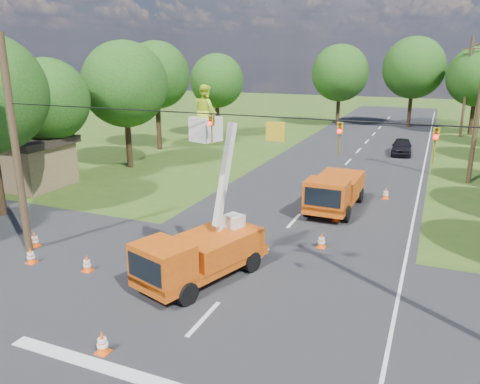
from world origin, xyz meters
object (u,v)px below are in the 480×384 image
at_px(distant_car, 402,147).
at_px(tree_left_f, 217,81).
at_px(second_truck, 335,191).
at_px(traffic_cone_7, 386,193).
at_px(pole_right_mid, 479,105).
at_px(tree_left_d, 125,84).
at_px(traffic_cone_2, 321,240).
at_px(pole_left, 15,148).
at_px(tree_far_b, 414,68).
at_px(traffic_cone_3, 337,215).
at_px(tree_far_c, 478,76).
at_px(traffic_cone_5, 31,255).
at_px(bucket_truck, 200,241).
at_px(tree_left_c, 48,100).
at_px(shed, 25,161).
at_px(tree_far_a, 340,73).
at_px(traffic_cone_0, 102,343).
at_px(traffic_cone_4, 87,263).
at_px(tree_left_e, 156,75).
at_px(ground_worker, 220,250).
at_px(traffic_cone_6, 35,240).
at_px(pole_right_far, 466,87).

xyz_separation_m(distant_car, tree_left_f, (-18.40, 2.16, 5.00)).
distance_m(second_truck, traffic_cone_7, 4.14).
height_order(pole_right_mid, tree_left_d, pole_right_mid).
relative_size(traffic_cone_2, pole_left, 0.08).
xyz_separation_m(traffic_cone_2, tree_far_b, (0.92, 39.79, 6.45)).
bearing_deg(traffic_cone_3, tree_far_c, 77.23).
xyz_separation_m(traffic_cone_5, tree_far_c, (17.87, 42.96, 5.70)).
height_order(bucket_truck, tree_left_c, tree_left_c).
bearing_deg(shed, traffic_cone_7, 15.06).
bearing_deg(tree_left_c, tree_far_a, 71.31).
distance_m(traffic_cone_0, traffic_cone_7, 19.40).
bearing_deg(traffic_cone_5, tree_far_c, 67.42).
height_order(second_truck, traffic_cone_4, second_truck).
bearing_deg(shed, traffic_cone_0, -38.07).
distance_m(tree_left_c, tree_left_f, 21.07).
height_order(shed, tree_left_e, tree_left_e).
bearing_deg(tree_left_d, ground_worker, -44.17).
xyz_separation_m(ground_worker, tree_left_d, (-13.95, 13.55, 5.26)).
height_order(ground_worker, tree_left_f, tree_left_f).
bearing_deg(tree_left_c, second_truck, 4.95).
bearing_deg(traffic_cone_4, traffic_cone_6, 164.23).
bearing_deg(traffic_cone_5, tree_left_d, 112.57).
distance_m(pole_right_mid, shed, 29.30).
bearing_deg(bucket_truck, traffic_cone_2, 72.79).
relative_size(traffic_cone_3, pole_right_far, 0.07).
height_order(traffic_cone_0, traffic_cone_4, same).
bearing_deg(traffic_cone_7, bucket_truck, -111.04).
bearing_deg(traffic_cone_7, tree_left_f, 139.16).
xyz_separation_m(traffic_cone_2, pole_right_far, (6.42, 34.79, 4.75)).
bearing_deg(traffic_cone_5, tree_left_c, 129.24).
bearing_deg(ground_worker, traffic_cone_0, -144.35).
xyz_separation_m(traffic_cone_7, tree_far_c, (5.65, 28.12, 5.70)).
relative_size(traffic_cone_5, tree_left_f, 0.08).
xyz_separation_m(ground_worker, pole_left, (-8.45, -1.45, 3.63)).
height_order(traffic_cone_2, pole_left, pole_left).
xyz_separation_m(traffic_cone_3, tree_left_c, (-18.49, 0.13, 5.08)).
relative_size(traffic_cone_3, shed, 0.13).
xyz_separation_m(traffic_cone_0, traffic_cone_4, (-3.95, 4.01, 0.00)).
relative_size(distant_car, tree_left_e, 0.43).
distance_m(pole_right_far, tree_far_b, 7.63).
bearing_deg(tree_far_a, distant_car, -60.44).
relative_size(traffic_cone_5, pole_right_far, 0.07).
bearing_deg(traffic_cone_6, tree_left_d, 110.49).
distance_m(ground_worker, traffic_cone_2, 4.92).
distance_m(ground_worker, traffic_cone_3, 8.03).
xyz_separation_m(bucket_truck, traffic_cone_3, (3.33, 8.46, -1.24)).
height_order(traffic_cone_2, tree_far_c, tree_far_c).
xyz_separation_m(pole_right_far, pole_left, (-18.00, -40.00, -0.61)).
height_order(traffic_cone_0, traffic_cone_2, same).
bearing_deg(tree_far_b, second_truck, -92.51).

